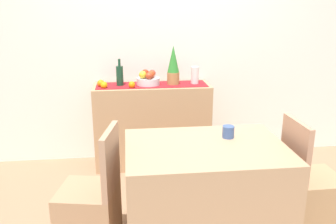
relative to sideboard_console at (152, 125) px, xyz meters
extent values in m
cube|color=#987356|center=(0.12, -0.92, -0.45)|extent=(6.40, 6.40, 0.02)
cube|color=silver|center=(0.12, 0.26, 0.91)|extent=(6.40, 0.06, 2.70)
cube|color=tan|center=(0.00, 0.00, 0.00)|extent=(1.22, 0.42, 0.89)
cube|color=maroon|center=(0.00, 0.00, 0.45)|extent=(1.14, 0.32, 0.01)
cylinder|color=silver|center=(-0.04, 0.00, 0.49)|extent=(0.24, 0.24, 0.07)
sphere|color=red|center=(-0.06, 0.05, 0.56)|extent=(0.08, 0.08, 0.08)
sphere|color=#B83B18|center=(-0.01, -0.01, 0.56)|extent=(0.07, 0.07, 0.07)
sphere|color=gold|center=(-0.09, -0.03, 0.56)|extent=(0.08, 0.08, 0.08)
sphere|color=#BB3D22|center=(-0.03, -0.07, 0.56)|extent=(0.07, 0.07, 0.07)
sphere|color=#BD3B29|center=(0.01, 0.06, 0.56)|extent=(0.07, 0.07, 0.07)
cylinder|color=#193D28|center=(-0.33, 0.00, 0.55)|extent=(0.07, 0.07, 0.21)
cylinder|color=#193D28|center=(-0.33, 0.00, 0.69)|extent=(0.03, 0.03, 0.07)
cylinder|color=silver|center=(0.45, 0.00, 0.54)|extent=(0.08, 0.08, 0.18)
cylinder|color=#A67545|center=(0.23, 0.00, 0.51)|extent=(0.13, 0.13, 0.13)
cone|color=#2D7A2D|center=(0.23, 0.00, 0.71)|extent=(0.12, 0.12, 0.27)
sphere|color=orange|center=(-0.49, -0.10, 0.48)|extent=(0.07, 0.07, 0.07)
sphere|color=orange|center=(-0.21, -0.11, 0.48)|extent=(0.07, 0.07, 0.07)
sphere|color=orange|center=(-0.52, -0.02, 0.48)|extent=(0.07, 0.07, 0.07)
cube|color=tan|center=(0.29, -1.34, -0.07)|extent=(1.14, 0.83, 0.74)
cylinder|color=#395287|center=(0.49, -1.20, 0.34)|extent=(0.09, 0.09, 0.09)
cube|color=tan|center=(-0.56, -1.34, -0.22)|extent=(0.47, 0.47, 0.45)
cube|color=tan|center=(-0.39, -1.38, 0.23)|extent=(0.12, 0.40, 0.45)
cube|color=tan|center=(1.14, -1.34, -0.22)|extent=(0.41, 0.41, 0.45)
cube|color=tan|center=(0.96, -1.35, 0.23)|extent=(0.05, 0.40, 0.45)
camera|label=1|loc=(-0.26, -3.68, 1.27)|focal=38.62mm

